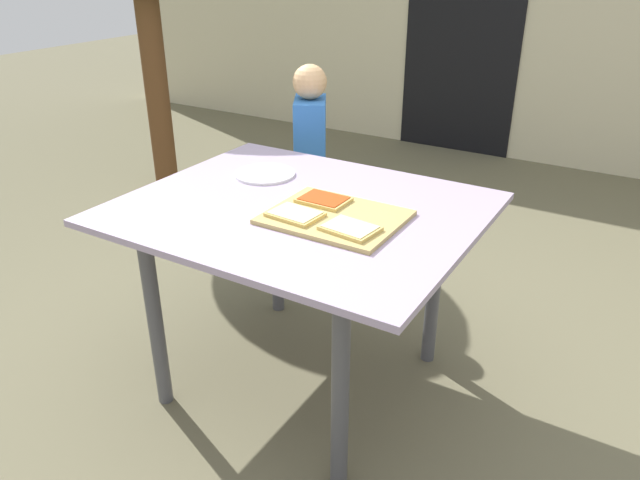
# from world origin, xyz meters

# --- Properties ---
(ground_plane) EXTENTS (16.00, 16.00, 0.00)m
(ground_plane) POSITION_xyz_m (0.00, 0.00, 0.00)
(ground_plane) COLOR #645F46
(house_door) EXTENTS (0.90, 0.02, 2.00)m
(house_door) POSITION_xyz_m (-0.53, 3.09, 1.00)
(house_door) COLOR black
(house_door) RESTS_ON ground
(dining_table) EXTENTS (1.16, 0.97, 0.72)m
(dining_table) POSITION_xyz_m (0.00, 0.00, 0.63)
(dining_table) COLOR #A896B5
(dining_table) RESTS_ON ground
(cutting_board) EXTENTS (0.42, 0.34, 0.01)m
(cutting_board) POSITION_xyz_m (0.15, -0.04, 0.73)
(cutting_board) COLOR tan
(cutting_board) RESTS_ON dining_table
(pizza_slice_near_left) EXTENTS (0.17, 0.13, 0.01)m
(pizza_slice_near_left) POSITION_xyz_m (0.05, -0.11, 0.74)
(pizza_slice_near_left) COLOR #D6B35F
(pizza_slice_near_left) RESTS_ON cutting_board
(pizza_slice_far_left) EXTENTS (0.16, 0.12, 0.01)m
(pizza_slice_far_left) POSITION_xyz_m (0.07, 0.04, 0.74)
(pizza_slice_far_left) COLOR #D6B35F
(pizza_slice_far_left) RESTS_ON cutting_board
(pizza_slice_near_right) EXTENTS (0.18, 0.14, 0.01)m
(pizza_slice_near_right) POSITION_xyz_m (0.25, -0.11, 0.74)
(pizza_slice_near_right) COLOR #D6B35F
(pizza_slice_near_right) RESTS_ON cutting_board
(plate_white_left) EXTENTS (0.23, 0.23, 0.01)m
(plate_white_left) POSITION_xyz_m (-0.28, 0.18, 0.72)
(plate_white_left) COLOR silver
(plate_white_left) RESTS_ON dining_table
(child_left) EXTENTS (0.24, 0.28, 1.04)m
(child_left) POSITION_xyz_m (-0.42, 0.74, 0.59)
(child_left) COLOR #2A353C
(child_left) RESTS_ON ground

